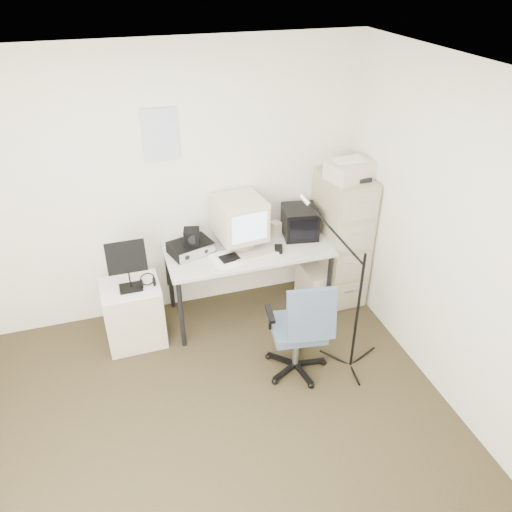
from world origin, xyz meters
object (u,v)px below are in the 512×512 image
object	(u,v)px
filing_cabinet	(340,238)
office_chair	(297,326)
side_cart	(134,314)
desk	(248,280)

from	to	relation	value
filing_cabinet	office_chair	size ratio (longest dim) A/B	1.39
side_cart	office_chair	bearing A→B (deg)	-32.91
office_chair	side_cart	world-z (taller)	office_chair
filing_cabinet	desk	bearing A→B (deg)	-178.19
filing_cabinet	side_cart	world-z (taller)	filing_cabinet
filing_cabinet	desk	distance (m)	0.99
filing_cabinet	office_chair	bearing A→B (deg)	-131.35
filing_cabinet	desk	xyz separation A→B (m)	(-0.95, -0.03, -0.29)
filing_cabinet	side_cart	distance (m)	2.08
desk	side_cart	world-z (taller)	desk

